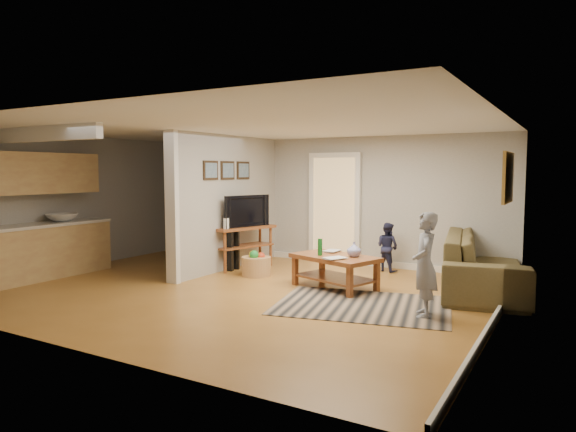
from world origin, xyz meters
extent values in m
plane|color=#935F25|center=(0.00, 0.00, 0.00)|extent=(7.50, 7.50, 0.00)
cube|color=#A19E9A|center=(0.00, 3.00, 1.25)|extent=(7.50, 0.04, 2.50)
cube|color=#A19E9A|center=(-3.75, 0.00, 1.25)|extent=(0.04, 6.00, 2.50)
cube|color=#A19E9A|center=(3.75, 0.00, 1.25)|extent=(0.04, 6.00, 2.50)
cube|color=white|center=(0.00, 0.00, 2.50)|extent=(7.50, 6.00, 0.04)
cube|color=#A19E9A|center=(-1.20, 1.45, 1.25)|extent=(0.15, 3.10, 2.50)
cube|color=white|center=(-1.20, -0.10, 1.25)|extent=(0.22, 0.10, 2.50)
cube|color=white|center=(0.00, 2.97, 0.06)|extent=(7.50, 0.04, 0.12)
cube|color=white|center=(3.72, 0.00, 0.06)|extent=(0.04, 6.00, 0.12)
cube|color=#D8B272|center=(0.30, 2.94, 1.05)|extent=(0.90, 0.06, 2.10)
cube|color=#AC7C4F|center=(-3.43, -0.80, 0.45)|extent=(0.60, 2.20, 0.90)
cube|color=beige|center=(-3.43, -0.80, 0.92)|extent=(0.64, 2.24, 0.05)
cube|color=#AC7C4F|center=(-3.45, -0.80, 1.80)|extent=(0.35, 2.00, 0.70)
imported|color=silver|center=(-3.43, -0.50, 0.94)|extent=(0.54, 0.54, 0.19)
cube|color=#2E2114|center=(-1.11, 0.80, 1.85)|extent=(0.03, 0.40, 0.34)
cube|color=#2E2114|center=(-1.11, 1.30, 1.85)|extent=(0.03, 0.40, 0.34)
cube|color=#2E2114|center=(-1.11, 1.80, 1.85)|extent=(0.03, 0.40, 0.34)
cube|color=olive|center=(3.71, 1.00, 1.75)|extent=(0.04, 0.90, 0.68)
cube|color=black|center=(2.03, 0.11, 0.01)|extent=(2.63, 2.16, 0.01)
imported|color=#474023|center=(3.30, 2.00, 0.00)|extent=(1.65, 3.09, 0.86)
cube|color=maroon|center=(1.25, 0.89, 0.49)|extent=(1.50, 1.15, 0.07)
cube|color=silver|center=(1.25, 0.89, 0.49)|extent=(0.93, 0.70, 0.02)
cube|color=maroon|center=(1.25, 0.89, 0.17)|extent=(1.36, 1.01, 0.03)
cube|color=maroon|center=(0.60, 0.78, 0.24)|extent=(0.10, 0.10, 0.49)
cube|color=maroon|center=(1.71, 0.41, 0.24)|extent=(0.10, 0.10, 0.49)
cube|color=maroon|center=(0.80, 1.37, 0.24)|extent=(0.10, 0.10, 0.49)
cube|color=maroon|center=(1.91, 0.99, 0.24)|extent=(0.10, 0.10, 0.49)
imported|color=navy|center=(1.56, 0.92, 0.52)|extent=(0.28, 0.28, 0.23)
cylinder|color=#14581E|center=(1.04, 0.78, 0.65)|extent=(0.07, 0.07, 0.26)
imported|color=#998C4C|center=(0.95, 1.20, 0.52)|extent=(0.24, 0.31, 0.03)
imported|color=#66594C|center=(1.29, 0.64, 0.52)|extent=(0.36, 0.39, 0.02)
cube|color=maroon|center=(-0.95, 1.56, 0.77)|extent=(0.82, 1.35, 0.05)
cube|color=maroon|center=(-0.95, 1.56, 0.42)|extent=(0.74, 1.24, 0.03)
cylinder|color=maroon|center=(-1.26, 1.07, 0.39)|extent=(0.05, 0.05, 0.78)
cylinder|color=maroon|center=(-0.95, 2.13, 0.39)|extent=(0.05, 0.05, 0.78)
cylinder|color=maroon|center=(-0.95, 0.98, 0.39)|extent=(0.05, 0.05, 0.78)
cylinder|color=maroon|center=(-0.64, 2.04, 0.39)|extent=(0.05, 0.05, 0.78)
imported|color=black|center=(-0.93, 1.55, 0.80)|extent=(0.42, 1.02, 0.59)
cylinder|color=white|center=(-0.98, 1.07, 0.89)|extent=(0.11, 0.11, 0.19)
cube|color=black|center=(-1.00, 1.20, 0.49)|extent=(0.11, 0.11, 0.98)
cube|color=black|center=(-1.00, 1.40, 0.52)|extent=(0.14, 0.14, 1.04)
cylinder|color=#A77848|center=(-0.35, 1.08, 0.17)|extent=(0.51, 0.51, 0.34)
sphere|color=red|center=(-0.28, 1.12, 0.34)|extent=(0.16, 0.16, 0.16)
sphere|color=yellow|center=(-0.42, 1.10, 0.36)|extent=(0.16, 0.16, 0.16)
sphere|color=green|center=(-0.35, 1.01, 0.38)|extent=(0.16, 0.16, 0.16)
imported|color=gray|center=(2.89, 0.01, 0.00)|extent=(0.46, 0.56, 1.33)
imported|color=#1D1F3D|center=(1.52, 2.61, 0.00)|extent=(0.53, 0.47, 0.90)
camera|label=1|loc=(4.56, -6.37, 1.83)|focal=32.00mm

